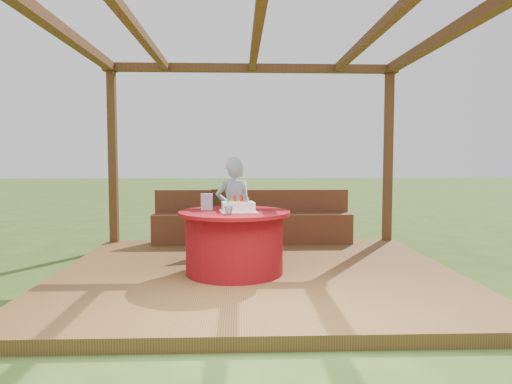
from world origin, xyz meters
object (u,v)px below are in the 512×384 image
gift_bag (207,202)px  table (235,242)px  chair (229,218)px  birthday_cake (238,207)px  drinking_glass (229,211)px  bench (252,225)px  elderly_woman (234,207)px

gift_bag → table: bearing=-23.2°
chair → gift_bag: bearing=-102.3°
chair → gift_bag: 1.09m
gift_bag → birthday_cake: bearing=-26.3°
gift_bag → drinking_glass: (0.26, -0.45, -0.05)m
bench → chair: size_ratio=3.48×
chair → drinking_glass: chair is taller
elderly_woman → drinking_glass: elderly_woman is taller
elderly_woman → gift_bag: bearing=-115.3°
drinking_glass → elderly_woman: bearing=87.9°
bench → gift_bag: size_ratio=16.19×
drinking_glass → bench: bearing=82.0°
chair → drinking_glass: (0.03, -1.48, 0.26)m
drinking_glass → table: bearing=80.3°
table → elderly_woman: (-0.02, 0.75, 0.30)m
elderly_woman → gift_bag: (-0.30, -0.63, 0.13)m
bench → birthday_cake: bearing=-96.4°
elderly_woman → birthday_cake: bearing=-85.8°
bench → drinking_glass: 2.27m
birthday_cake → gift_bag: gift_bag is taller
chair → elderly_woman: bearing=-79.3°
bench → elderly_woman: size_ratio=2.30×
elderly_woman → drinking_glass: 1.09m
elderly_woman → birthday_cake: elderly_woman is taller
chair → elderly_woman: elderly_woman is taller
table → drinking_glass: 0.51m
drinking_glass → gift_bag: bearing=119.7°
bench → drinking_glass: (-0.31, -2.20, 0.47)m
table → elderly_woman: 0.81m
chair → bench: bearing=64.4°
birthday_cake → gift_bag: size_ratio=2.35×
bench → elderly_woman: bearing=-103.7°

